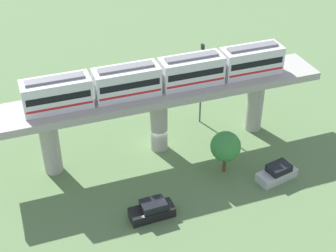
# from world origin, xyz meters

# --- Properties ---
(ground_plane) EXTENTS (120.00, 120.00, 0.00)m
(ground_plane) POSITION_xyz_m (0.00, 0.00, 0.00)
(ground_plane) COLOR #5B7A4C
(viaduct) EXTENTS (5.20, 35.80, 7.50)m
(viaduct) POSITION_xyz_m (0.00, 0.00, 5.87)
(viaduct) COLOR #A8A59E
(viaduct) RESTS_ON ground
(train) EXTENTS (2.64, 27.45, 3.24)m
(train) POSITION_xyz_m (0.00, 0.15, 9.03)
(train) COLOR silver
(train) RESTS_ON viaduct
(parked_car_black) EXTENTS (1.92, 4.25, 1.76)m
(parked_car_black) POSITION_xyz_m (9.94, -4.09, 0.74)
(parked_car_black) COLOR black
(parked_car_black) RESTS_ON ground
(parked_car_silver) EXTENTS (2.61, 4.48, 1.76)m
(parked_car_silver) POSITION_xyz_m (9.13, 9.61, 0.74)
(parked_car_silver) COLOR #B2B5BA
(parked_car_silver) RESTS_ON ground
(tree_near_viaduct) EXTENTS (3.13, 3.13, 4.75)m
(tree_near_viaduct) POSITION_xyz_m (6.12, 5.06, 3.16)
(tree_near_viaduct) COLOR brown
(tree_near_viaduct) RESTS_ON ground
(signal_post) EXTENTS (0.44, 0.28, 10.10)m
(signal_post) POSITION_xyz_m (-3.40, 6.33, 5.57)
(signal_post) COLOR #4C4C51
(signal_post) RESTS_ON ground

